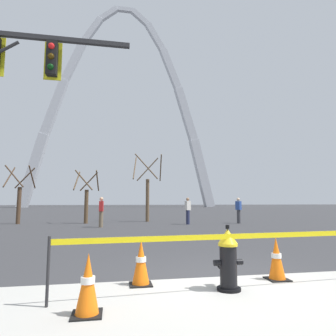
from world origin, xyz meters
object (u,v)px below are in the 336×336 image
(traffic_cone_by_hydrant, at_px, (276,259))
(pedestrian_near_trees, at_px, (101,212))
(pedestrian_standing_center, at_px, (239,210))
(fire_hydrant, at_px, (228,259))
(traffic_cone_curb_edge, at_px, (141,263))
(monument_arch, at_px, (123,116))
(pedestrian_walking_left, at_px, (188,211))
(traffic_cone_mid_sidewalk, at_px, (88,285))

(traffic_cone_by_hydrant, relative_size, pedestrian_near_trees, 0.46)
(pedestrian_standing_center, bearing_deg, fire_hydrant, -114.48)
(traffic_cone_by_hydrant, bearing_deg, pedestrian_standing_center, 68.84)
(fire_hydrant, xyz_separation_m, traffic_cone_curb_edge, (-1.29, 0.52, -0.11))
(traffic_cone_curb_edge, relative_size, pedestrian_near_trees, 0.46)
(monument_arch, xyz_separation_m, pedestrian_near_trees, (-2.48, -56.68, -21.87))
(pedestrian_standing_center, bearing_deg, pedestrian_walking_left, -176.43)
(traffic_cone_curb_edge, height_order, monument_arch, monument_arch)
(traffic_cone_curb_edge, bearing_deg, pedestrian_standing_center, 60.03)
(pedestrian_walking_left, distance_m, pedestrian_standing_center, 3.34)
(fire_hydrant, xyz_separation_m, pedestrian_near_trees, (-2.38, 11.77, 0.35))
(pedestrian_standing_center, height_order, pedestrian_near_trees, same)
(pedestrian_walking_left, bearing_deg, traffic_cone_curb_edge, -107.63)
(fire_hydrant, bearing_deg, pedestrian_near_trees, 101.45)
(traffic_cone_curb_edge, height_order, pedestrian_standing_center, pedestrian_standing_center)
(pedestrian_walking_left, xyz_separation_m, pedestrian_near_trees, (-5.03, -1.16, 0.00))
(traffic_cone_mid_sidewalk, bearing_deg, monument_arch, 88.23)
(monument_arch, xyz_separation_m, pedestrian_walking_left, (2.55, -55.52, -21.87))
(traffic_cone_by_hydrant, bearing_deg, monument_arch, 90.81)
(pedestrian_walking_left, bearing_deg, pedestrian_standing_center, 3.57)
(fire_hydrant, xyz_separation_m, traffic_cone_by_hydrant, (1.06, 0.42, -0.11))
(traffic_cone_mid_sidewalk, xyz_separation_m, monument_arch, (2.14, 69.10, 22.33))
(fire_hydrant, relative_size, traffic_cone_by_hydrant, 1.36)
(pedestrian_walking_left, relative_size, pedestrian_standing_center, 1.00)
(traffic_cone_by_hydrant, distance_m, pedestrian_standing_center, 13.65)
(traffic_cone_curb_edge, relative_size, pedestrian_standing_center, 0.46)
(monument_arch, bearing_deg, traffic_cone_curb_edge, -91.17)
(traffic_cone_mid_sidewalk, relative_size, pedestrian_standing_center, 0.46)
(traffic_cone_by_hydrant, bearing_deg, fire_hydrant, -158.53)
(traffic_cone_mid_sidewalk, distance_m, pedestrian_walking_left, 14.37)
(traffic_cone_curb_edge, distance_m, pedestrian_near_trees, 11.31)
(traffic_cone_by_hydrant, height_order, traffic_cone_mid_sidewalk, same)
(fire_hydrant, distance_m, monument_arch, 71.97)
(traffic_cone_by_hydrant, distance_m, monument_arch, 71.61)
(pedestrian_walking_left, bearing_deg, traffic_cone_mid_sidewalk, -109.06)
(pedestrian_near_trees, bearing_deg, pedestrian_walking_left, 12.96)
(traffic_cone_by_hydrant, xyz_separation_m, pedestrian_near_trees, (-3.44, 11.36, 0.46))
(pedestrian_walking_left, height_order, pedestrian_near_trees, same)
(pedestrian_near_trees, bearing_deg, pedestrian_standing_center, 9.28)
(monument_arch, height_order, pedestrian_walking_left, monument_arch)
(monument_arch, relative_size, pedestrian_standing_center, 32.75)
(traffic_cone_curb_edge, bearing_deg, fire_hydrant, -21.89)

